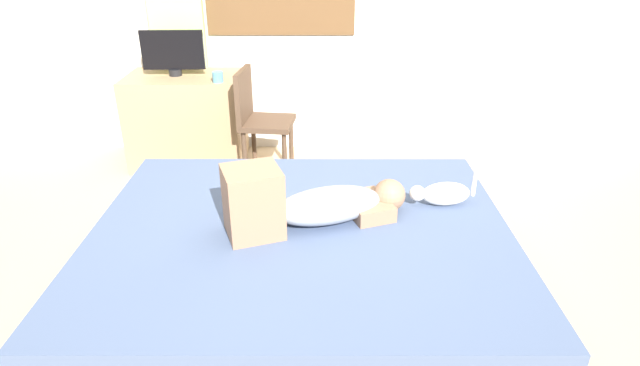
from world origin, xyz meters
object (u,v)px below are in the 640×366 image
Objects in this scene: cat at (441,193)px; cup at (216,77)px; desk at (186,120)px; chair_by_desk at (257,116)px; person_lying at (309,203)px; tv_monitor at (172,52)px; bed at (301,265)px.

cup is (-1.42, 1.39, 0.27)m from cat.
chair_by_desk reaches higher than desk.
chair_by_desk is at bearing -21.56° from cup.
cat is (0.70, 0.20, -0.05)m from person_lying.
tv_monitor is (-0.05, 0.00, 0.55)m from desk.
cat is 1.70m from chair_by_desk.
bed is 2.48× the size of chair_by_desk.
bed is at bearing -60.29° from tv_monitor.
chair_by_desk is at bearing 131.36° from cat.
desk is at bearing 152.93° from chair_by_desk.
bed is at bearing -162.12° from cat.
cat is 2.36m from desk.
bed is 0.34m from person_lying.
desk is at bearing 0.00° from tv_monitor.
tv_monitor is at bearing 119.71° from bed.
bed is at bearing -67.56° from cup.
desk is at bearing 118.44° from bed.
person_lying is at bearing -164.47° from cat.
cat is at bearing 15.53° from person_lying.
person_lying reaches higher than desk.
chair_by_desk is (0.67, -0.32, -0.41)m from tv_monitor.
person_lying is 11.34× the size of cup.
tv_monitor is 0.85m from chair_by_desk.
bed is at bearing -61.56° from desk.
desk is 0.71m from chair_by_desk.
bed is 2.22m from tv_monitor.
tv_monitor is (-1.04, 1.83, 0.71)m from bed.
person_lying is 1.93× the size of tv_monitor.
cat is at bearing -41.57° from tv_monitor.
person_lying is at bearing 46.71° from bed.
cup is 0.42m from chair_by_desk.
cat is (0.75, 0.24, 0.29)m from bed.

